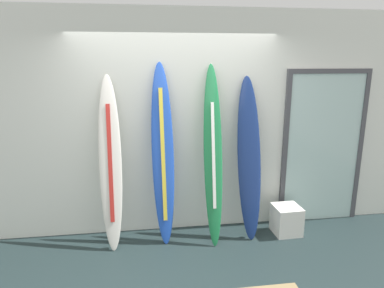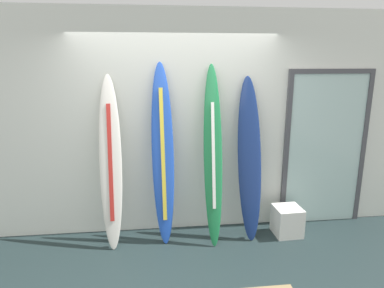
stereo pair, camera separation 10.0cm
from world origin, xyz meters
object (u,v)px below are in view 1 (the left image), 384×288
Objects in this scene: surfboard_ivory at (110,165)px; display_block_left at (286,220)px; glass_door at (323,145)px; surfboard_navy at (249,159)px; surfboard_emerald at (213,155)px; surfboard_cobalt at (163,156)px.

surfboard_ivory reaches higher than display_block_left.
glass_door is (2.78, 0.24, 0.07)m from surfboard_ivory.
surfboard_navy is 5.47× the size of display_block_left.
surfboard_navy reaches higher than display_block_left.
surfboard_emerald is at bearing -2.24° from surfboard_ivory.
surfboard_emerald is (1.21, -0.05, 0.08)m from surfboard_ivory.
surfboard_navy is at bearing -1.29° from surfboard_cobalt.
glass_door is at bearing 4.95° from surfboard_ivory.
display_block_left is (2.19, -0.08, -0.82)m from surfboard_ivory.
surfboard_emerald reaches higher than display_block_left.
surfboard_navy is 1.13m from glass_door.
surfboard_cobalt reaches higher than surfboard_navy.
surfboard_navy is 0.97× the size of glass_door.
surfboard_ivory is 0.94× the size of surfboard_emerald.
surfboard_cobalt is 5.92× the size of display_block_left.
surfboard_ivory is 5.54× the size of display_block_left.
surfboard_cobalt reaches higher than display_block_left.
surfboard_emerald is 1.03× the size of glass_door.
surfboard_navy is at bearing 5.57° from surfboard_emerald.
surfboard_emerald is at bearing -6.63° from surfboard_cobalt.
surfboard_navy is (0.47, 0.05, -0.08)m from surfboard_emerald.
surfboard_ivory is at bearing 179.93° from surfboard_navy.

